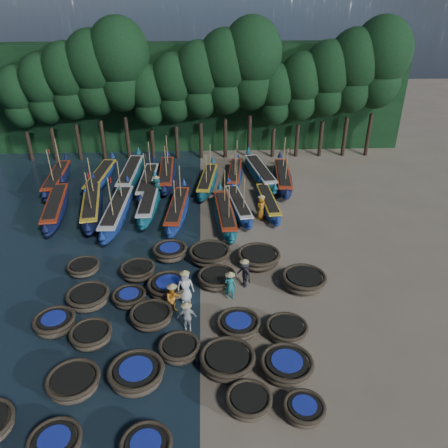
{
  "coord_description": "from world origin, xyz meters",
  "views": [
    {
      "loc": [
        0.39,
        -20.27,
        14.44
      ],
      "look_at": [
        1.53,
        3.99,
        1.3
      ],
      "focal_mm": 35.0,
      "sensor_mm": 36.0,
      "label": 1
    }
  ],
  "objects_px": {
    "coracle_10": "(55,323)",
    "long_boat_2": "(92,205)",
    "long_boat_9": "(57,179)",
    "long_boat_16": "(260,173)",
    "long_boat_8": "(268,203)",
    "long_boat_5": "(178,210)",
    "coracle_6": "(136,374)",
    "coracle_20": "(84,268)",
    "long_boat_10": "(101,178)",
    "long_boat_3": "(117,211)",
    "fisherman_0": "(185,286)",
    "coracle_15": "(88,298)",
    "coracle_22": "(170,252)",
    "long_boat_4": "(149,202)",
    "fisherman_6": "(261,207)",
    "coracle_7": "(179,349)",
    "fisherman_4": "(187,316)",
    "coracle_8": "(228,361)",
    "long_boat_7": "(238,205)",
    "coracle_5": "(74,382)",
    "long_boat_15": "(235,174)",
    "fisherman_2": "(173,298)",
    "coracle_2": "(146,447)",
    "long_boat_14": "(208,181)",
    "coracle_14": "(287,329)",
    "long_boat_11": "(131,174)",
    "coracle_21": "(138,271)",
    "long_boat_17": "(283,177)",
    "long_boat_6": "(225,214)",
    "coracle_3": "(249,402)",
    "long_boat_12": "(148,182)",
    "coracle_16": "(129,298)",
    "coracle_13": "(238,325)",
    "coracle_18": "(217,279)",
    "coracle_17": "(169,286)",
    "coracle_4": "(304,410)",
    "coracle_12": "(151,316)",
    "coracle_1": "(55,443)",
    "coracle_24": "(259,258)",
    "coracle_9": "(287,366)",
    "coracle_19": "(304,280)",
    "coracle_11": "(91,336)",
    "long_boat_13": "(167,175)"
  },
  "relations": [
    {
      "from": "long_boat_7",
      "to": "long_boat_10",
      "type": "relative_size",
      "value": 0.88
    },
    {
      "from": "coracle_5",
      "to": "coracle_9",
      "type": "distance_m",
      "value": 8.76
    },
    {
      "from": "coracle_10",
      "to": "long_boat_2",
      "type": "bearing_deg",
      "value": 94.46
    },
    {
      "from": "coracle_7",
      "to": "fisherman_4",
      "type": "distance_m",
      "value": 1.79
    },
    {
      "from": "coracle_15",
      "to": "long_boat_14",
      "type": "xyz_separation_m",
      "value": [
        6.32,
        15.01,
        0.04
      ]
    },
    {
      "from": "long_boat_9",
      "to": "long_boat_16",
      "type": "xyz_separation_m",
      "value": [
        16.91,
        0.57,
        0.01
      ]
    },
    {
      "from": "long_boat_6",
      "to": "long_boat_14",
      "type": "xyz_separation_m",
      "value": [
        -1.14,
        6.09,
        -0.02
      ]
    },
    {
      "from": "coracle_10",
      "to": "fisherman_2",
      "type": "relative_size",
      "value": 1.26
    },
    {
      "from": "coracle_16",
      "to": "fisherman_2",
      "type": "relative_size",
      "value": 0.97
    },
    {
      "from": "coracle_1",
      "to": "long_boat_11",
      "type": "distance_m",
      "value": 24.64
    },
    {
      "from": "coracle_3",
      "to": "long_boat_14",
      "type": "height_order",
      "value": "long_boat_14"
    },
    {
      "from": "long_boat_2",
      "to": "long_boat_5",
      "type": "distance_m",
      "value": 6.3
    },
    {
      "from": "coracle_14",
      "to": "long_boat_11",
      "type": "height_order",
      "value": "long_boat_11"
    },
    {
      "from": "long_boat_8",
      "to": "long_boat_2",
      "type": "bearing_deg",
      "value": 177.58
    },
    {
      "from": "long_boat_4",
      "to": "fisherman_6",
      "type": "relative_size",
      "value": 4.34
    },
    {
      "from": "coracle_8",
      "to": "long_boat_7",
      "type": "distance_m",
      "value": 15.11
    },
    {
      "from": "coracle_10",
      "to": "coracle_17",
      "type": "distance_m",
      "value": 5.86
    },
    {
      "from": "coracle_15",
      "to": "coracle_22",
      "type": "xyz_separation_m",
      "value": [
        3.91,
        4.27,
        -0.02
      ]
    },
    {
      "from": "fisherman_6",
      "to": "long_boat_9",
      "type": "bearing_deg",
      "value": -104.06
    },
    {
      "from": "coracle_5",
      "to": "coracle_7",
      "type": "height_order",
      "value": "coracle_5"
    },
    {
      "from": "fisherman_6",
      "to": "coracle_8",
      "type": "bearing_deg",
      "value": -4.28
    },
    {
      "from": "long_boat_3",
      "to": "fisherman_0",
      "type": "distance_m",
      "value": 10.71
    },
    {
      "from": "coracle_14",
      "to": "coracle_15",
      "type": "xyz_separation_m",
      "value": [
        -9.77,
        2.7,
        0.11
      ]
    },
    {
      "from": "long_boat_15",
      "to": "fisherman_2",
      "type": "xyz_separation_m",
      "value": [
        -4.29,
        -17.17,
        0.36
      ]
    },
    {
      "from": "coracle_15",
      "to": "long_boat_17",
      "type": "bearing_deg",
      "value": 50.7
    },
    {
      "from": "coracle_11",
      "to": "long_boat_13",
      "type": "distance_m",
      "value": 19.34
    },
    {
      "from": "coracle_12",
      "to": "long_boat_4",
      "type": "relative_size",
      "value": 0.29
    },
    {
      "from": "long_boat_2",
      "to": "long_boat_3",
      "type": "distance_m",
      "value": 2.3
    },
    {
      "from": "coracle_2",
      "to": "long_boat_14",
      "type": "height_order",
      "value": "long_boat_14"
    },
    {
      "from": "coracle_9",
      "to": "coracle_13",
      "type": "xyz_separation_m",
      "value": [
        -1.84,
        2.68,
        -0.04
      ]
    },
    {
      "from": "coracle_8",
      "to": "long_boat_12",
      "type": "bearing_deg",
      "value": 105.57
    },
    {
      "from": "coracle_1",
      "to": "coracle_9",
      "type": "xyz_separation_m",
      "value": [
        8.73,
        3.11,
        0.07
      ]
    },
    {
      "from": "coracle_10",
      "to": "fisherman_6",
      "type": "height_order",
      "value": "fisherman_6"
    },
    {
      "from": "coracle_5",
      "to": "coracle_22",
      "type": "height_order",
      "value": "coracle_22"
    },
    {
      "from": "coracle_10",
      "to": "long_boat_8",
      "type": "height_order",
      "value": "long_boat_8"
    },
    {
      "from": "coracle_20",
      "to": "long_boat_10",
      "type": "distance_m",
      "value": 13.26
    },
    {
      "from": "coracle_4",
      "to": "long_boat_10",
      "type": "distance_m",
      "value": 26.24
    },
    {
      "from": "coracle_5",
      "to": "coracle_15",
      "type": "height_order",
      "value": "coracle_15"
    },
    {
      "from": "coracle_13",
      "to": "coracle_22",
      "type": "distance_m",
      "value": 7.5
    },
    {
      "from": "coracle_5",
      "to": "coracle_14",
      "type": "xyz_separation_m",
      "value": [
        9.15,
        2.74,
        -0.05
      ]
    },
    {
      "from": "coracle_18",
      "to": "long_boat_7",
      "type": "distance_m",
      "value": 9.16
    },
    {
      "from": "coracle_24",
      "to": "long_boat_9",
      "type": "distance_m",
      "value": 19.74
    },
    {
      "from": "coracle_4",
      "to": "fisherman_2",
      "type": "xyz_separation_m",
      "value": [
        -5.29,
        6.42,
        0.48
      ]
    },
    {
      "from": "coracle_3",
      "to": "coracle_14",
      "type": "distance_m",
      "value": 4.53
    },
    {
      "from": "coracle_19",
      "to": "fisherman_0",
      "type": "xyz_separation_m",
      "value": [
        -6.4,
        -0.84,
        0.48
      ]
    },
    {
      "from": "coracle_20",
      "to": "fisherman_4",
      "type": "height_order",
      "value": "fisherman_4"
    },
    {
      "from": "coracle_2",
      "to": "long_boat_6",
      "type": "distance_m",
      "value": 17.67
    },
    {
      "from": "coracle_5",
      "to": "fisherman_4",
      "type": "height_order",
      "value": "fisherman_4"
    },
    {
      "from": "coracle_6",
      "to": "long_boat_16",
      "type": "xyz_separation_m",
      "value": [
        7.7,
        21.62,
        0.12
      ]
    },
    {
      "from": "coracle_5",
      "to": "coracle_21",
      "type": "height_order",
      "value": "coracle_5"
    }
  ]
}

